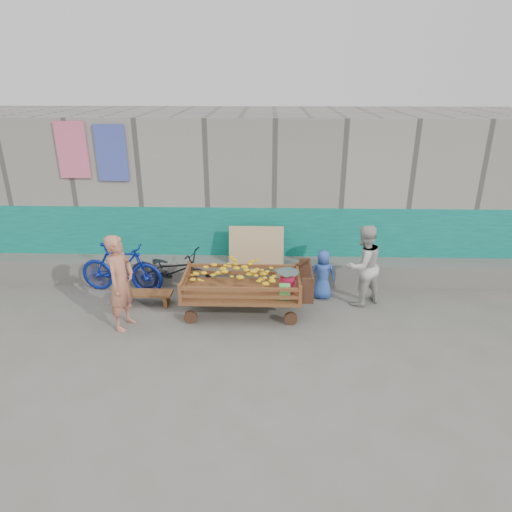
{
  "coord_description": "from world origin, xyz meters",
  "views": [
    {
      "loc": [
        0.53,
        -5.58,
        3.75
      ],
      "look_at": [
        0.33,
        1.2,
        1.0
      ],
      "focal_mm": 32.0,
      "sensor_mm": 36.0,
      "label": 1
    }
  ],
  "objects_px": {
    "woman": "(363,266)",
    "child": "(323,275)",
    "bench": "(144,295)",
    "bicycle_dark": "(171,271)",
    "bicycle_blue": "(121,268)",
    "banana_cart": "(239,280)",
    "vendor_man": "(121,283)"
  },
  "relations": [
    {
      "from": "bicycle_dark",
      "to": "woman",
      "type": "bearing_deg",
      "value": -80.05
    },
    {
      "from": "banana_cart",
      "to": "vendor_man",
      "type": "xyz_separation_m",
      "value": [
        -1.78,
        -0.48,
        0.16
      ]
    },
    {
      "from": "banana_cart",
      "to": "bicycle_dark",
      "type": "distance_m",
      "value": 1.48
    },
    {
      "from": "woman",
      "to": "bench",
      "type": "bearing_deg",
      "value": -27.69
    },
    {
      "from": "bench",
      "to": "bicycle_blue",
      "type": "distance_m",
      "value": 0.77
    },
    {
      "from": "woman",
      "to": "bicycle_dark",
      "type": "distance_m",
      "value": 3.37
    },
    {
      "from": "banana_cart",
      "to": "woman",
      "type": "distance_m",
      "value": 2.11
    },
    {
      "from": "bicycle_blue",
      "to": "bench",
      "type": "bearing_deg",
      "value": -124.84
    },
    {
      "from": "banana_cart",
      "to": "child",
      "type": "relative_size",
      "value": 2.34
    },
    {
      "from": "child",
      "to": "bicycle_blue",
      "type": "bearing_deg",
      "value": 3.42
    },
    {
      "from": "bench",
      "to": "vendor_man",
      "type": "height_order",
      "value": "vendor_man"
    },
    {
      "from": "banana_cart",
      "to": "vendor_man",
      "type": "height_order",
      "value": "vendor_man"
    },
    {
      "from": "woman",
      "to": "bicycle_blue",
      "type": "height_order",
      "value": "woman"
    },
    {
      "from": "woman",
      "to": "banana_cart",
      "type": "bearing_deg",
      "value": -19.03
    },
    {
      "from": "banana_cart",
      "to": "bench",
      "type": "xyz_separation_m",
      "value": [
        -1.66,
        0.24,
        -0.43
      ]
    },
    {
      "from": "bicycle_dark",
      "to": "bicycle_blue",
      "type": "relative_size",
      "value": 1.04
    },
    {
      "from": "vendor_man",
      "to": "woman",
      "type": "distance_m",
      "value": 3.95
    },
    {
      "from": "banana_cart",
      "to": "bicycle_dark",
      "type": "xyz_separation_m",
      "value": [
        -1.27,
        0.73,
        -0.18
      ]
    },
    {
      "from": "banana_cart",
      "to": "bicycle_blue",
      "type": "height_order",
      "value": "bicycle_blue"
    },
    {
      "from": "bench",
      "to": "bicycle_blue",
      "type": "bearing_deg",
      "value": 136.67
    },
    {
      "from": "bench",
      "to": "bicycle_blue",
      "type": "xyz_separation_m",
      "value": [
        -0.52,
        0.49,
        0.29
      ]
    },
    {
      "from": "vendor_man",
      "to": "child",
      "type": "xyz_separation_m",
      "value": [
        3.2,
        1.09,
        -0.32
      ]
    },
    {
      "from": "bench",
      "to": "woman",
      "type": "distance_m",
      "value": 3.78
    },
    {
      "from": "vendor_man",
      "to": "bicycle_blue",
      "type": "bearing_deg",
      "value": 31.22
    },
    {
      "from": "vendor_man",
      "to": "bicycle_blue",
      "type": "distance_m",
      "value": 1.31
    },
    {
      "from": "banana_cart",
      "to": "bench",
      "type": "bearing_deg",
      "value": 171.8
    },
    {
      "from": "vendor_man",
      "to": "bicycle_dark",
      "type": "height_order",
      "value": "vendor_man"
    },
    {
      "from": "banana_cart",
      "to": "bicycle_blue",
      "type": "distance_m",
      "value": 2.3
    },
    {
      "from": "bicycle_blue",
      "to": "banana_cart",
      "type": "bearing_deg",
      "value": -99.95
    },
    {
      "from": "woman",
      "to": "child",
      "type": "height_order",
      "value": "woman"
    },
    {
      "from": "banana_cart",
      "to": "bicycle_blue",
      "type": "xyz_separation_m",
      "value": [
        -2.18,
        0.73,
        -0.14
      ]
    },
    {
      "from": "bicycle_dark",
      "to": "bicycle_blue",
      "type": "distance_m",
      "value": 0.91
    }
  ]
}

